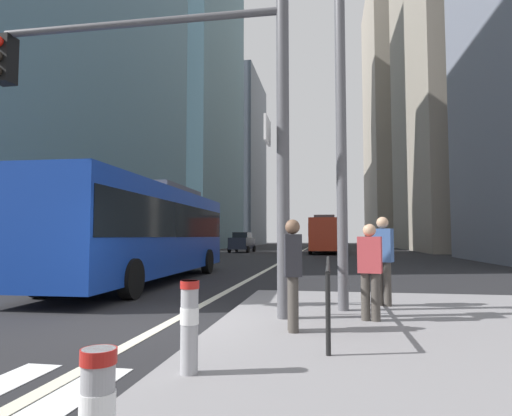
# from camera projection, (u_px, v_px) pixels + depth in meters

# --- Properties ---
(ground_plane) EXTENTS (160.00, 160.00, 0.00)m
(ground_plane) POSITION_uv_depth(u_px,v_px,m) (283.00, 261.00, 27.15)
(ground_plane) COLOR black
(lane_centre_line) EXTENTS (0.20, 80.00, 0.01)m
(lane_centre_line) POSITION_uv_depth(u_px,v_px,m) (295.00, 254.00, 37.00)
(lane_centre_line) COLOR beige
(lane_centre_line) RESTS_ON ground
(office_tower_left_near) EXTENTS (11.32, 24.93, 32.95)m
(office_tower_left_near) POSITION_uv_depth(u_px,v_px,m) (50.00, 20.00, 29.99)
(office_tower_left_near) COLOR slate
(office_tower_left_near) RESTS_ON ground
(office_tower_left_mid) EXTENTS (11.40, 22.25, 47.22)m
(office_tower_left_mid) POSITION_uv_depth(u_px,v_px,m) (187.00, 74.00, 59.04)
(office_tower_left_mid) COLOR slate
(office_tower_left_mid) RESTS_ON ground
(office_tower_left_far) EXTENTS (12.60, 18.09, 31.07)m
(office_tower_left_far) POSITION_uv_depth(u_px,v_px,m) (226.00, 162.00, 81.53)
(office_tower_left_far) COLOR slate
(office_tower_left_far) RESTS_ON ground
(office_tower_right_mid) EXTENTS (10.84, 22.51, 44.08)m
(office_tower_right_mid) POSITION_uv_depth(u_px,v_px,m) (455.00, 54.00, 48.74)
(office_tower_right_mid) COLOR gray
(office_tower_right_mid) RESTS_ON ground
(office_tower_right_far) EXTENTS (13.68, 24.61, 46.70)m
(office_tower_right_far) POSITION_uv_depth(u_px,v_px,m) (407.00, 115.00, 77.90)
(office_tower_right_far) COLOR gray
(office_tower_right_far) RESTS_ON ground
(city_bus_blue_oncoming) EXTENTS (2.93, 11.74, 3.40)m
(city_bus_blue_oncoming) POSITION_uv_depth(u_px,v_px,m) (145.00, 228.00, 14.59)
(city_bus_blue_oncoming) COLOR #14389E
(city_bus_blue_oncoming) RESTS_ON ground
(sedan_white_oncoming) EXTENTS (2.06, 4.31, 1.94)m
(sedan_white_oncoming) POSITION_uv_depth(u_px,v_px,m) (17.00, 252.00, 15.18)
(sedan_white_oncoming) COLOR silver
(sedan_white_oncoming) RESTS_ON ground
(city_bus_red_receding) EXTENTS (2.80, 11.15, 3.40)m
(city_bus_red_receding) POSITION_uv_depth(u_px,v_px,m) (325.00, 233.00, 40.64)
(city_bus_red_receding) COLOR red
(city_bus_red_receding) RESTS_ON ground
(car_oncoming_mid) EXTENTS (2.16, 4.25, 1.94)m
(car_oncoming_mid) POSITION_uv_depth(u_px,v_px,m) (242.00, 242.00, 42.79)
(car_oncoming_mid) COLOR #232838
(car_oncoming_mid) RESTS_ON ground
(car_receding_near) EXTENTS (2.18, 4.37, 1.94)m
(car_receding_near) POSITION_uv_depth(u_px,v_px,m) (337.00, 240.00, 64.32)
(car_receding_near) COLOR gold
(car_receding_near) RESTS_ON ground
(traffic_signal_gantry) EXTENTS (5.80, 0.65, 6.00)m
(traffic_signal_gantry) POSITION_uv_depth(u_px,v_px,m) (178.00, 96.00, 7.93)
(traffic_signal_gantry) COLOR #515156
(traffic_signal_gantry) RESTS_ON median_island
(street_lamp_post) EXTENTS (5.50, 0.32, 8.00)m
(street_lamp_post) POSITION_uv_depth(u_px,v_px,m) (340.00, 45.00, 8.49)
(street_lamp_post) COLOR #56565B
(street_lamp_post) RESTS_ON median_island
(bollard_front) EXTENTS (0.20, 0.20, 0.78)m
(bollard_front) POSITION_uv_depth(u_px,v_px,m) (97.00, 414.00, 2.33)
(bollard_front) COLOR #99999E
(bollard_front) RESTS_ON median_island
(bollard_left) EXTENTS (0.20, 0.20, 0.93)m
(bollard_left) POSITION_uv_depth(u_px,v_px,m) (189.00, 322.00, 4.43)
(bollard_left) COLOR #99999E
(bollard_left) RESTS_ON median_island
(pedestrian_railing) EXTENTS (0.06, 4.08, 0.98)m
(pedestrian_railing) POSITION_uv_depth(u_px,v_px,m) (328.00, 277.00, 7.09)
(pedestrian_railing) COLOR black
(pedestrian_railing) RESTS_ON median_island
(pedestrian_waiting) EXTENTS (0.42, 0.31, 1.60)m
(pedestrian_waiting) POSITION_uv_depth(u_px,v_px,m) (370.00, 267.00, 7.21)
(pedestrian_waiting) COLOR #423D38
(pedestrian_waiting) RESTS_ON median_island
(pedestrian_walking) EXTENTS (0.44, 0.37, 1.79)m
(pedestrian_walking) POSITION_uv_depth(u_px,v_px,m) (383.00, 256.00, 8.77)
(pedestrian_walking) COLOR #423D38
(pedestrian_walking) RESTS_ON median_island
(pedestrian_far) EXTENTS (0.30, 0.41, 1.64)m
(pedestrian_far) POSITION_uv_depth(u_px,v_px,m) (293.00, 269.00, 6.42)
(pedestrian_far) COLOR #423D38
(pedestrian_far) RESTS_ON median_island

